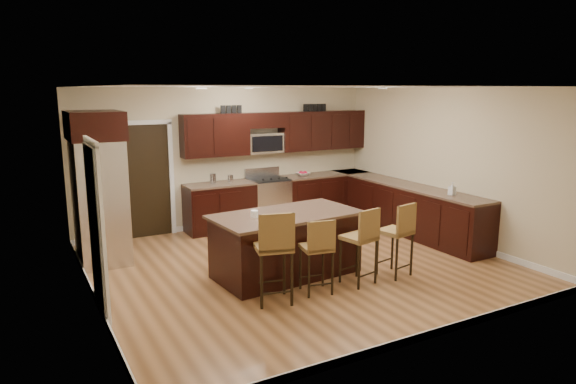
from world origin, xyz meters
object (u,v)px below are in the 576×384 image
stool_mid (318,247)px  stool_extra (399,231)px  stool_right (362,237)px  island (286,246)px  refrigerator (99,187)px  stool_left (274,247)px  range (268,201)px

stool_mid → stool_extra: size_ratio=0.94×
stool_right → island: bearing=119.2°
refrigerator → stool_extra: size_ratio=2.16×
island → stool_mid: (0.02, -0.84, 0.21)m
island → stool_left: size_ratio=1.83×
range → island: size_ratio=0.50×
range → refrigerator: refrigerator is taller
stool_left → stool_right: (1.36, 0.01, -0.07)m
island → refrigerator: bearing=135.1°
stool_left → stool_mid: 0.66m
island → stool_mid: size_ratio=2.15×
stool_left → island: bearing=67.7°
island → refrigerator: refrigerator is taller
island → stool_right: size_ratio=2.02×
stool_right → refrigerator: 4.08m
island → refrigerator: size_ratio=0.94×
range → island: range is taller
stool_right → refrigerator: bearing=125.6°
stool_left → range: bearing=78.7°
range → refrigerator: size_ratio=0.47×
stool_left → stool_mid: (0.65, 0.01, -0.11)m
range → stool_right: size_ratio=1.02×
stool_right → refrigerator: (-2.97, 2.74, 0.52)m
island → stool_right: (0.73, -0.84, 0.25)m
stool_right → refrigerator: refrigerator is taller
island → stool_extra: 1.64m
stool_mid → stool_right: bearing=10.2°
range → stool_right: range is taller
stool_left → stool_extra: 2.01m
island → range: bearing=64.0°
range → stool_mid: (-1.04, -3.54, 0.17)m
stool_mid → range: bearing=84.1°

